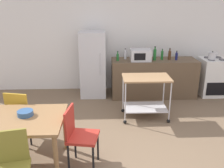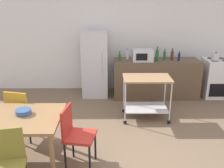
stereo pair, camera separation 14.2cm
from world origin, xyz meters
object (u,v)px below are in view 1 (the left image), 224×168
stove_oven (212,77)px  bottle_olive_oil (176,56)px  dining_table (8,124)px  bottle_soy_sauce (125,55)px  refrigerator (93,64)px  kitchen_cart (146,91)px  chair_mustard (21,113)px  bottle_sesame_oil (170,55)px  bottle_soda (162,55)px  bottle_hot_sauce (155,55)px  chair_red (78,134)px  kettle (212,56)px  bottle_wine (118,57)px  fruit_bowl (25,113)px  chair_olive (11,165)px

stove_oven → bottle_olive_oil: bottle_olive_oil is taller
dining_table → bottle_soy_sauce: size_ratio=6.01×
refrigerator → kitchen_cart: 1.66m
chair_mustard → bottle_sesame_oil: (2.89, 1.92, 0.49)m
kitchen_cart → stove_oven: bearing=32.8°
chair_mustard → bottle_soda: 3.37m
bottle_sesame_oil → bottle_hot_sauce: bearing=-173.6°
bottle_soy_sauce → stove_oven: bearing=-1.9°
chair_red → refrigerator: (0.12, 2.72, 0.26)m
bottle_soda → kettle: size_ratio=1.06×
bottle_wine → bottle_sesame_oil: (1.22, 0.05, 0.02)m
bottle_soy_sauce → bottle_soda: (0.85, -0.09, 0.01)m
bottle_sesame_oil → bottle_olive_oil: size_ratio=1.26×
kettle → fruit_bowl: bearing=-146.1°
chair_red → bottle_olive_oil: bottle_olive_oil is taller
dining_table → bottle_olive_oil: (3.01, 2.53, 0.32)m
bottle_soy_sauce → bottle_hot_sauce: bottle_hot_sauce is taller
bottle_soda → fruit_bowl: bottle_soda is taller
chair_olive → bottle_soda: bottle_soda is taller
fruit_bowl → kettle: (3.61, 2.43, 0.22)m
dining_table → bottle_soda: (2.68, 2.58, 0.34)m
chair_olive → bottle_soda: 4.10m
bottle_soy_sauce → fruit_bowl: (-1.60, -2.60, -0.22)m
chair_mustard → refrigerator: size_ratio=0.57×
chair_red → bottle_hot_sauce: 3.05m
bottle_soda → kettle: (1.16, -0.08, -0.01)m
chair_olive → fruit_bowl: size_ratio=4.18×
bottle_soda → kettle: 1.16m
chair_mustard → bottle_hot_sauce: bearing=-131.1°
stove_oven → chair_mustard: bearing=-154.0°
bottle_soy_sauce → bottle_olive_oil: bearing=-6.9°
bottle_sesame_oil → fruit_bowl: 3.64m
chair_olive → bottle_soy_sauce: bottle_soy_sauce is taller
dining_table → bottle_olive_oil: size_ratio=6.97×
bottle_sesame_oil → kettle: size_ratio=1.13×
fruit_bowl → bottle_olive_oil: bearing=41.4°
chair_mustard → bottle_soda: size_ratio=3.49×
bottle_hot_sauce → chair_olive: bearing=-124.9°
bottle_wine → bottle_sesame_oil: size_ratio=0.83×
dining_table → fruit_bowl: size_ratio=7.05×
dining_table → refrigerator: (1.06, 2.68, 0.10)m
chair_mustard → bottle_wine: bottle_wine is taller
bottle_sesame_oil → bottle_olive_oil: (0.15, -0.04, -0.02)m
stove_oven → kettle: (-0.12, -0.10, 0.55)m
bottle_soy_sauce → fruit_bowl: bottle_soy_sauce is taller
chair_olive → stove_oven: size_ratio=0.97×
stove_oven → bottle_wine: 2.38m
bottle_olive_oil → stove_oven: bearing=4.3°
chair_mustard → refrigerator: refrigerator is taller
chair_olive → chair_mustard: bearing=90.8°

